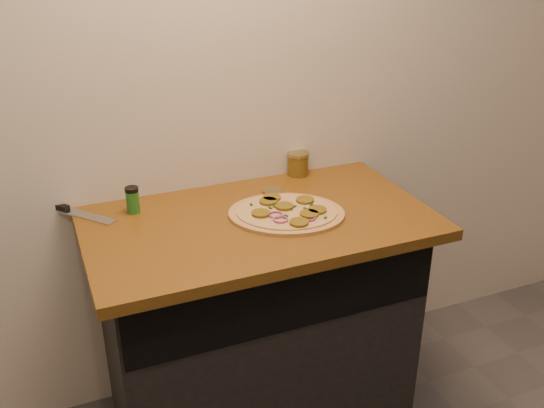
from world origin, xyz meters
name	(u,v)px	position (x,y,z in m)	size (l,w,h in m)	color
cabinet	(257,323)	(0.00, 1.45, 0.43)	(1.10, 0.60, 0.86)	black
countertop	(259,222)	(0.00, 1.42, 0.88)	(1.20, 0.70, 0.04)	brown
pizza	(287,213)	(0.10, 1.40, 0.91)	(0.53, 0.53, 0.03)	tan
chefs_knife	(70,210)	(-0.60, 1.71, 0.91)	(0.24, 0.28, 0.02)	#B7BAC1
mason_jar_lid	(272,192)	(0.12, 1.59, 0.91)	(0.08, 0.08, 0.02)	tan
salsa_jar	(298,164)	(0.29, 1.72, 0.95)	(0.09, 0.09, 0.10)	maroon
spice_shaker	(133,200)	(-0.39, 1.63, 0.95)	(0.05, 0.05, 0.10)	#23641F
flour_spill	(308,212)	(0.17, 1.39, 0.90)	(0.16, 0.16, 0.00)	silver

